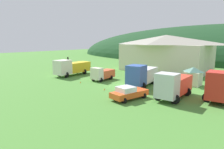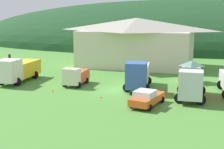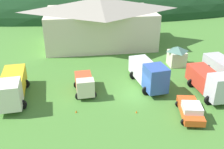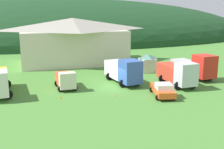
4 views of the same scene
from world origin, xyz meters
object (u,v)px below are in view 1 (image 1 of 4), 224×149
object	(u,v)px
box_truck_blue	(142,75)
traffic_cone_near_pickup	(104,90)
traffic_cone_mid_row	(81,83)
tow_truck_silver	(173,85)
light_truck_cream	(102,74)
depot_building	(166,53)
crane_truck_red	(221,85)
play_shed_cream	(193,76)
traffic_light_west	(68,64)
service_pickup_orange	(129,93)
heavy_rig_striped	(71,67)

from	to	relation	value
box_truck_blue	traffic_cone_near_pickup	world-z (taller)	box_truck_blue
traffic_cone_mid_row	tow_truck_silver	bearing A→B (deg)	5.70
light_truck_cream	depot_building	bearing A→B (deg)	165.28
crane_truck_red	play_shed_cream	bearing A→B (deg)	-144.14
light_truck_cream	crane_truck_red	size ratio (longest dim) A/B	0.58
play_shed_cream	box_truck_blue	xyz separation A→B (m)	(-5.97, -5.89, 0.29)
play_shed_cream	light_truck_cream	world-z (taller)	play_shed_cream
light_truck_cream	traffic_cone_mid_row	xyz separation A→B (m)	(-1.12, -4.18, -1.20)
traffic_light_west	traffic_cone_near_pickup	xyz separation A→B (m)	(14.78, -4.91, -2.29)
tow_truck_silver	service_pickup_orange	xyz separation A→B (m)	(-3.99, -3.94, -0.90)
depot_building	light_truck_cream	size ratio (longest dim) A/B	4.20
box_truck_blue	traffic_light_west	distance (m)	17.59
service_pickup_orange	traffic_light_west	distance (m)	21.14
traffic_light_west	traffic_cone_mid_row	xyz separation A→B (m)	(8.41, -3.95, -2.29)
traffic_cone_near_pickup	heavy_rig_striped	bearing A→B (deg)	160.95
play_shed_cream	crane_truck_red	distance (m)	7.82
traffic_light_west	play_shed_cream	bearing A→B (deg)	15.66
service_pickup_orange	traffic_cone_near_pickup	distance (m)	5.59
depot_building	play_shed_cream	size ratio (longest dim) A/B	6.79
light_truck_cream	service_pickup_orange	bearing A→B (deg)	55.34
box_truck_blue	traffic_cone_near_pickup	bearing A→B (deg)	-34.52
crane_truck_red	traffic_light_west	distance (m)	28.76
tow_truck_silver	traffic_light_west	size ratio (longest dim) A/B	1.91
depot_building	crane_truck_red	xyz separation A→B (m)	(15.48, -17.23, -2.53)
depot_building	heavy_rig_striped	xyz separation A→B (m)	(-11.93, -18.27, -2.58)
depot_building	traffic_light_west	bearing A→B (deg)	-126.38
box_truck_blue	service_pickup_orange	bearing A→B (deg)	11.83
play_shed_cream	traffic_cone_near_pickup	world-z (taller)	play_shed_cream
depot_building	light_truck_cream	bearing A→B (deg)	-101.85
depot_building	traffic_cone_near_pickup	distance (m)	23.37
traffic_cone_mid_row	crane_truck_red	bearing A→B (deg)	13.06
light_truck_cream	traffic_cone_mid_row	world-z (taller)	light_truck_cream
light_truck_cream	tow_truck_silver	distance (m)	14.82
crane_truck_red	traffic_light_west	bearing A→B (deg)	-94.35
heavy_rig_striped	service_pickup_orange	bearing A→B (deg)	67.59
depot_building	box_truck_blue	bearing A→B (deg)	-76.03
depot_building	play_shed_cream	xyz separation A→B (m)	(10.28, -11.40, -2.77)
play_shed_cream	service_pickup_orange	world-z (taller)	play_shed_cream
service_pickup_orange	traffic_light_west	world-z (taller)	traffic_light_west
crane_truck_red	traffic_cone_mid_row	size ratio (longest dim) A/B	13.33
light_truck_cream	play_shed_cream	bearing A→B (deg)	111.57
heavy_rig_striped	traffic_cone_mid_row	size ratio (longest dim) A/B	13.53
box_truck_blue	play_shed_cream	bearing A→B (deg)	126.45
traffic_cone_mid_row	heavy_rig_striped	bearing A→B (deg)	152.57
traffic_cone_mid_row	depot_building	bearing A→B (deg)	77.54
box_truck_blue	crane_truck_red	xyz separation A→B (m)	(11.18, 0.06, -0.04)
box_truck_blue	service_pickup_orange	distance (m)	7.55
play_shed_cream	heavy_rig_striped	xyz separation A→B (m)	(-22.21, -6.87, 0.19)
light_truck_cream	traffic_cone_near_pickup	distance (m)	7.44
light_truck_cream	crane_truck_red	xyz separation A→B (m)	(19.21, 0.53, 0.58)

